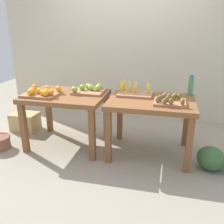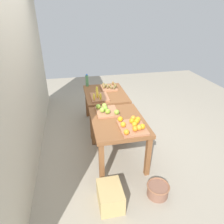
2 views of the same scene
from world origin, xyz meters
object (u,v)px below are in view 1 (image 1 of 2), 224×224
kiwi_bin (170,101)px  apple_bin (89,90)px  banana_crate (134,92)px  water_bottle (191,86)px  orange_bin (42,92)px  cardboard_produce_box (25,122)px  display_table_left (66,102)px  display_table_right (151,108)px

kiwi_bin → apple_bin: bearing=166.9°
banana_crate → water_bottle: water_bottle is taller
kiwi_bin → orange_bin: bearing=-178.9°
orange_bin → cardboard_produce_box: (-0.60, 0.45, -0.63)m
display_table_left → apple_bin: bearing=25.7°
display_table_right → apple_bin: 0.87m
display_table_right → apple_bin: size_ratio=2.60×
display_table_right → orange_bin: orange_bin is taller
orange_bin → banana_crate: bearing=14.9°
cardboard_produce_box → banana_crate: bearing=-4.5°
orange_bin → cardboard_produce_box: orange_bin is taller
kiwi_bin → cardboard_produce_box: kiwi_bin is taller
apple_bin → banana_crate: bearing=2.9°
banana_crate → water_bottle: 0.72m
orange_bin → kiwi_bin: bearing=1.1°
display_table_right → kiwi_bin: bearing=-28.2°
orange_bin → water_bottle: water_bottle is taller
display_table_left → cardboard_produce_box: display_table_left is taller
display_table_left → water_bottle: size_ratio=3.97×
display_table_left → orange_bin: size_ratio=2.34×
kiwi_bin → water_bottle: bearing=59.4°
display_table_right → water_bottle: size_ratio=3.97×
display_table_right → cardboard_produce_box: 2.07m
orange_bin → kiwi_bin: size_ratio=1.24×
orange_bin → water_bottle: (1.86, 0.46, 0.08)m
apple_bin → water_bottle: 1.33m
banana_crate → cardboard_produce_box: 1.86m
cardboard_produce_box → orange_bin: bearing=-36.7°
display_table_left → apple_bin: (0.28, 0.13, 0.14)m
display_table_right → banana_crate: banana_crate is taller
banana_crate → cardboard_produce_box: size_ratio=1.10×
orange_bin → banana_crate: (1.15, 0.31, -0.00)m
display_table_left → banana_crate: size_ratio=2.36×
orange_bin → kiwi_bin: 1.60m
display_table_left → kiwi_bin: bearing=-4.9°
banana_crate → kiwi_bin: size_ratio=1.22×
banana_crate → apple_bin: bearing=-177.1°
apple_bin → banana_crate: (0.61, 0.03, -0.00)m
display_table_left → cardboard_produce_box: size_ratio=2.60×
kiwi_bin → water_bottle: 0.50m
display_table_right → water_bottle: water_bottle is taller
display_table_left → kiwi_bin: (1.33, -0.11, 0.14)m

